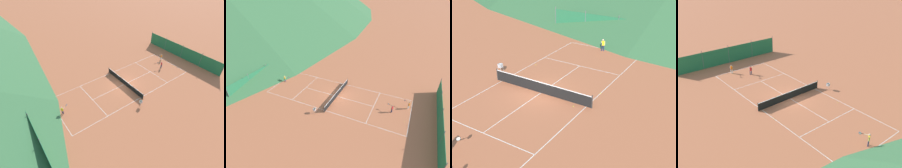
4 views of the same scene
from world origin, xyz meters
TOP-DOWN VIEW (x-y plane):
  - ground_plane at (0.00, 0.00)m, footprint 600.00×600.00m
  - court_line_markings at (0.00, 0.00)m, footprint 8.25×23.85m
  - tennis_net at (0.00, 0.00)m, footprint 9.18×0.08m
  - windscreen_fence_near at (-0.00, -15.50)m, footprint 17.28×0.08m
  - player_near_service at (-0.13, -9.17)m, footprint 0.77×0.94m
  - player_far_baseline at (1.80, -11.35)m, footprint 0.74×0.99m
  - player_near_baseline at (0.11, 11.23)m, footprint 0.51×1.09m
  - tennis_ball_mid_court at (3.31, -0.51)m, footprint 0.07×0.07m
  - tennis_ball_far_corner at (1.73, -10.87)m, footprint 0.07×0.07m
  - tennis_ball_by_net_left at (-1.50, -11.28)m, footprint 0.07×0.07m
  - tennis_ball_service_box at (4.10, 2.35)m, footprint 0.07×0.07m
  - tennis_ball_by_net_right at (-3.69, 4.35)m, footprint 0.07×0.07m
  - ball_hopper at (-5.30, 1.23)m, footprint 0.36×0.36m

SIDE VIEW (x-z plane):
  - ground_plane at x=0.00m, z-range 0.00..0.00m
  - court_line_markings at x=0.00m, z-range 0.00..0.01m
  - tennis_ball_mid_court at x=3.31m, z-range 0.00..0.07m
  - tennis_ball_far_corner at x=1.73m, z-range 0.00..0.07m
  - tennis_ball_by_net_left at x=-1.50m, z-range 0.00..0.07m
  - tennis_ball_service_box at x=4.10m, z-range 0.00..0.07m
  - tennis_ball_by_net_right at x=-3.69m, z-range 0.00..0.07m
  - tennis_net at x=0.00m, z-range -0.03..1.03m
  - ball_hopper at x=-5.30m, z-range 0.21..1.10m
  - player_near_service at x=-0.13m, z-range 0.11..1.39m
  - player_near_baseline at x=0.11m, z-range 0.11..1.41m
  - player_far_baseline at x=1.80m, z-range 0.11..1.42m
  - windscreen_fence_near at x=0.00m, z-range -0.14..2.76m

